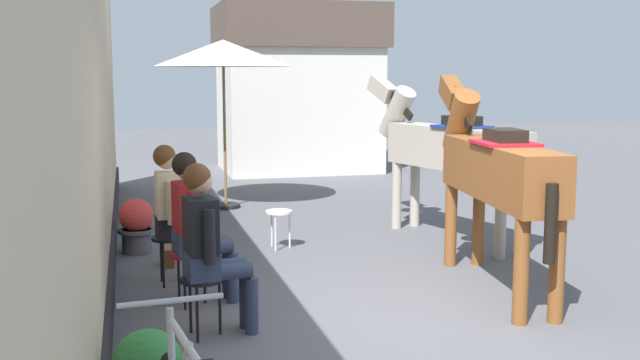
# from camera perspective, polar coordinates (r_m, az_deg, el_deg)

# --- Properties ---
(ground_plane) EXTENTS (40.00, 40.00, 0.00)m
(ground_plane) POSITION_cam_1_polar(r_m,az_deg,el_deg) (9.22, -0.41, -4.85)
(ground_plane) COLOR #56565B
(pub_facade_wall) EXTENTS (0.34, 14.00, 3.40)m
(pub_facade_wall) POSITION_cam_1_polar(r_m,az_deg,el_deg) (7.24, -17.34, 3.54)
(pub_facade_wall) COLOR #CCB793
(pub_facade_wall) RESTS_ON ground_plane
(distant_cottage) EXTENTS (3.40, 2.60, 3.50)m
(distant_cottage) POSITION_cam_1_polar(r_m,az_deg,el_deg) (16.13, -1.71, 7.15)
(distant_cottage) COLOR silver
(distant_cottage) RESTS_ON ground_plane
(seated_visitor_near) EXTENTS (0.61, 0.49, 1.39)m
(seated_visitor_near) POSITION_cam_1_polar(r_m,az_deg,el_deg) (5.92, -8.47, -4.58)
(seated_visitor_near) COLOR black
(seated_visitor_near) RESTS_ON ground_plane
(seated_visitor_middle) EXTENTS (0.61, 0.49, 1.39)m
(seated_visitor_middle) POSITION_cam_1_polar(r_m,az_deg,el_deg) (6.76, -9.52, -3.03)
(seated_visitor_middle) COLOR red
(seated_visitor_middle) RESTS_ON ground_plane
(seated_visitor_far) EXTENTS (0.61, 0.49, 1.39)m
(seated_visitor_far) POSITION_cam_1_polar(r_m,az_deg,el_deg) (7.46, -11.04, -2.02)
(seated_visitor_far) COLOR black
(seated_visitor_far) RESTS_ON ground_plane
(saddled_horse_near) EXTENTS (0.72, 2.99, 2.06)m
(saddled_horse_near) POSITION_cam_1_polar(r_m,az_deg,el_deg) (7.35, 13.20, 0.78)
(saddled_horse_near) COLOR brown
(saddled_horse_near) RESTS_ON ground_plane
(saddled_horse_far) EXTENTS (1.12, 2.91, 2.06)m
(saddled_horse_far) POSITION_cam_1_polar(r_m,az_deg,el_deg) (9.43, 9.78, 2.46)
(saddled_horse_far) COLOR #B2A899
(saddled_horse_far) RESTS_ON ground_plane
(flower_planter_farthest) EXTENTS (0.43, 0.43, 0.64)m
(flower_planter_farthest) POSITION_cam_1_polar(r_m,az_deg,el_deg) (8.95, -13.85, -3.31)
(flower_planter_farthest) COLOR #4C4C51
(flower_planter_farthest) RESTS_ON ground_plane
(cafe_parasol) EXTENTS (2.10, 2.10, 2.58)m
(cafe_parasol) POSITION_cam_1_polar(r_m,az_deg,el_deg) (11.54, -7.40, 9.50)
(cafe_parasol) COLOR black
(cafe_parasol) RESTS_ON ground_plane
(spare_stool_white) EXTENTS (0.32, 0.32, 0.46)m
(spare_stool_white) POSITION_cam_1_polar(r_m,az_deg,el_deg) (8.88, -3.16, -2.73)
(spare_stool_white) COLOR white
(spare_stool_white) RESTS_ON ground_plane
(satchel_bag) EXTENTS (0.17, 0.30, 0.20)m
(satchel_bag) POSITION_cam_1_polar(r_m,az_deg,el_deg) (8.32, -11.37, -5.74)
(satchel_bag) COLOR brown
(satchel_bag) RESTS_ON ground_plane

